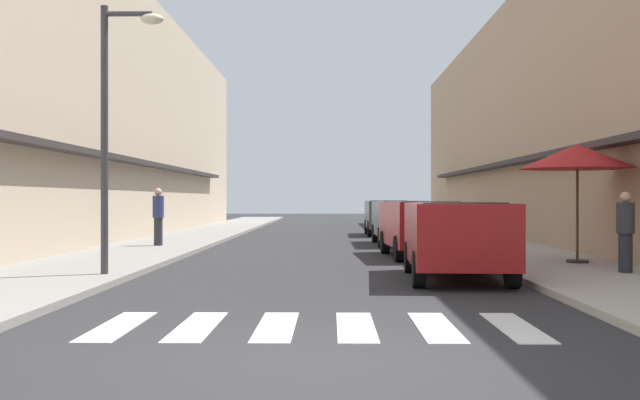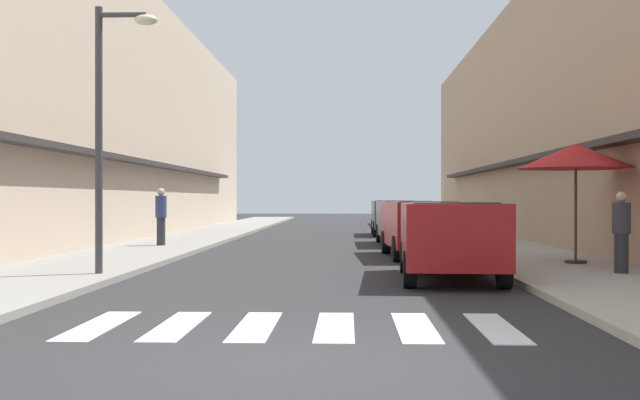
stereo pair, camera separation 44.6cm
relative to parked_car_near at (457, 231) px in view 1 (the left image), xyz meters
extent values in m
plane|color=#2B2B2D|center=(-2.55, 12.05, -0.92)|extent=(107.16, 107.16, 0.00)
cube|color=gray|center=(-7.71, 12.05, -0.86)|extent=(3.12, 68.20, 0.12)
cube|color=#ADA899|center=(2.61, 12.05, -0.86)|extent=(3.12, 68.20, 0.12)
cube|color=#C6B299|center=(-11.77, 13.48, 3.77)|extent=(5.00, 45.84, 9.38)
cube|color=#332D2D|center=(-9.02, 13.48, 1.88)|extent=(0.50, 32.09, 0.16)
cube|color=tan|center=(6.67, 13.48, 3.56)|extent=(5.00, 45.84, 8.96)
cube|color=#332D2D|center=(3.92, 13.48, 1.88)|extent=(0.50, 32.09, 0.16)
cube|color=silver|center=(-4.92, -5.41, -0.92)|extent=(0.45, 2.20, 0.01)
cube|color=silver|center=(-3.97, -5.41, -0.92)|extent=(0.45, 2.20, 0.01)
cube|color=silver|center=(-3.02, -5.41, -0.92)|extent=(0.45, 2.20, 0.01)
cube|color=silver|center=(-2.07, -5.41, -0.92)|extent=(0.45, 2.20, 0.01)
cube|color=silver|center=(-1.12, -5.41, -0.92)|extent=(0.45, 2.20, 0.01)
cube|color=silver|center=(-0.17, -5.41, -0.92)|extent=(0.45, 2.20, 0.01)
cube|color=maroon|center=(0.00, 0.04, -0.04)|extent=(1.94, 4.28, 1.13)
cube|color=black|center=(0.00, -0.17, 0.27)|extent=(1.58, 2.42, 0.56)
cylinder|color=black|center=(-0.73, 1.46, -0.60)|extent=(0.25, 0.65, 0.64)
cylinder|color=black|center=(0.86, 1.39, -0.60)|extent=(0.25, 0.65, 0.64)
cylinder|color=black|center=(-0.86, -1.31, -0.60)|extent=(0.25, 0.65, 0.64)
cylinder|color=black|center=(0.73, -1.39, -0.60)|extent=(0.25, 0.65, 0.64)
cube|color=maroon|center=(0.00, 5.68, -0.04)|extent=(1.96, 4.43, 1.13)
cube|color=black|center=(0.00, 5.47, 0.27)|extent=(1.59, 2.51, 0.56)
cylinder|color=black|center=(-0.86, 7.08, -0.60)|extent=(0.25, 0.65, 0.64)
cylinder|color=black|center=(0.72, 7.16, -0.60)|extent=(0.25, 0.65, 0.64)
cylinder|color=black|center=(-0.72, 4.21, -0.60)|extent=(0.25, 0.65, 0.64)
cylinder|color=black|center=(0.86, 4.29, -0.60)|extent=(0.25, 0.65, 0.64)
cube|color=#4C5156|center=(0.00, 11.32, -0.04)|extent=(1.81, 4.32, 1.13)
cube|color=black|center=(0.00, 11.10, 0.27)|extent=(1.50, 2.43, 0.56)
cylinder|color=black|center=(-0.81, 12.72, -0.60)|extent=(0.23, 0.64, 0.64)
cylinder|color=black|center=(0.78, 12.74, -0.60)|extent=(0.23, 0.64, 0.64)
cylinder|color=black|center=(-0.78, 9.89, -0.60)|extent=(0.23, 0.64, 0.64)
cylinder|color=black|center=(0.81, 9.91, -0.60)|extent=(0.23, 0.64, 0.64)
cube|color=#4C5156|center=(0.00, 17.96, -0.04)|extent=(1.76, 4.15, 1.13)
cube|color=black|center=(0.00, 17.76, 0.27)|extent=(1.48, 2.32, 0.56)
cylinder|color=black|center=(-0.79, 19.33, -0.60)|extent=(0.22, 0.64, 0.64)
cylinder|color=black|center=(0.80, 19.33, -0.60)|extent=(0.22, 0.64, 0.64)
cylinder|color=black|center=(-0.80, 16.60, -0.60)|extent=(0.22, 0.64, 0.64)
cylinder|color=black|center=(0.79, 16.59, -0.60)|extent=(0.22, 0.64, 0.64)
cylinder|color=#38383D|center=(-6.64, -0.14, 1.72)|extent=(0.14, 0.14, 5.04)
cylinder|color=#38383D|center=(-6.19, -0.14, 4.09)|extent=(0.90, 0.10, 0.10)
ellipsoid|color=beige|center=(-5.74, -0.14, 3.99)|extent=(0.44, 0.28, 0.20)
cylinder|color=#262626|center=(3.08, 2.58, -0.77)|extent=(0.48, 0.48, 0.06)
cylinder|color=#4C3823|center=(3.08, 2.58, 0.37)|extent=(0.06, 0.06, 2.35)
cone|color=red|center=(3.08, 2.58, 1.55)|extent=(2.55, 2.55, 0.55)
cylinder|color=#282B33|center=(3.28, 0.29, -0.43)|extent=(0.26, 0.26, 0.75)
cylinder|color=#333338|center=(3.28, 0.29, 0.25)|extent=(0.34, 0.34, 0.59)
sphere|color=tan|center=(3.28, 0.29, 0.65)|extent=(0.20, 0.20, 0.20)
cylinder|color=#282B33|center=(-7.61, 8.75, -0.38)|extent=(0.26, 0.26, 0.84)
cylinder|color=navy|center=(-7.61, 8.75, 0.37)|extent=(0.34, 0.34, 0.67)
sphere|color=tan|center=(-7.61, 8.75, 0.82)|extent=(0.23, 0.23, 0.23)
camera|label=1|loc=(-2.37, -14.69, 0.61)|focal=43.66mm
camera|label=2|loc=(-1.92, -14.68, 0.61)|focal=43.66mm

